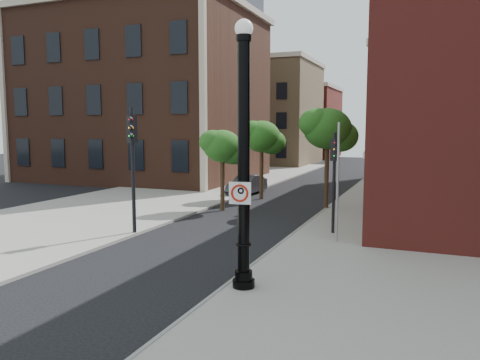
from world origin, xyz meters
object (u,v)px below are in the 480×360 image
at_px(lamppost, 244,170).
at_px(no_parking_sign, 240,193).
at_px(traffic_signal_left, 132,150).
at_px(traffic_signal_right, 334,167).
at_px(parked_car, 247,185).

bearing_deg(lamppost, no_parking_sign, -100.55).
relative_size(lamppost, traffic_signal_left, 1.37).
xyz_separation_m(lamppost, traffic_signal_left, (-6.73, 4.51, 0.21)).
xyz_separation_m(traffic_signal_left, traffic_signal_right, (7.72, 3.06, -0.69)).
height_order(parked_car, traffic_signal_left, traffic_signal_left).
height_order(lamppost, traffic_signal_left, lamppost).
bearing_deg(traffic_signal_left, lamppost, -13.16).
distance_m(parked_car, traffic_signal_right, 12.76).
distance_m(lamppost, traffic_signal_left, 8.11).
bearing_deg(parked_car, no_parking_sign, -65.03).
height_order(lamppost, no_parking_sign, lamppost).
relative_size(lamppost, no_parking_sign, 12.16).
height_order(lamppost, traffic_signal_right, lamppost).
xyz_separation_m(lamppost, traffic_signal_right, (0.99, 7.58, -0.48)).
xyz_separation_m(no_parking_sign, parked_car, (-6.70, 17.67, -2.12)).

